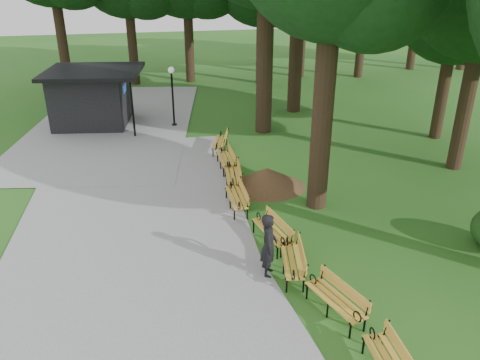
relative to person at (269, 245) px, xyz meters
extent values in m
plane|color=#225919|center=(0.15, 0.78, -0.94)|extent=(100.00, 100.00, 0.00)
cube|color=gray|center=(-3.85, 3.78, -0.91)|extent=(12.00, 38.00, 0.06)
imported|color=black|center=(0.00, 0.00, 0.00)|extent=(0.62, 0.78, 1.87)
cylinder|color=black|center=(-1.51, 13.80, 0.48)|extent=(0.10, 0.10, 2.84)
sphere|color=white|center=(-1.51, 13.80, 2.00)|extent=(0.32, 0.32, 0.32)
cone|color=#47301C|center=(1.37, 5.48, -0.53)|extent=(2.54, 2.54, 0.80)
cylinder|color=black|center=(2.72, 3.67, 3.01)|extent=(0.70, 0.70, 7.88)
cylinder|color=black|center=(9.56, 5.79, 2.43)|extent=(0.60, 0.60, 6.73)
cylinder|color=black|center=(2.87, 12.01, 3.33)|extent=(0.80, 0.80, 8.54)
cylinder|color=black|center=(5.48, 15.22, 3.42)|extent=(0.76, 0.76, 8.71)
cylinder|color=black|center=(10.94, 9.41, 1.94)|extent=(0.56, 0.56, 5.76)
sphere|color=black|center=(10.94, 9.41, 5.36)|extent=(5.44, 5.44, 5.44)
camera|label=1|loc=(-3.01, -10.80, 7.04)|focal=36.23mm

